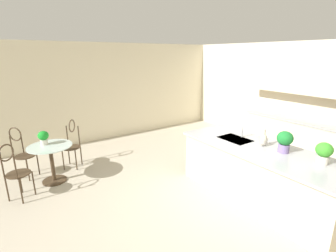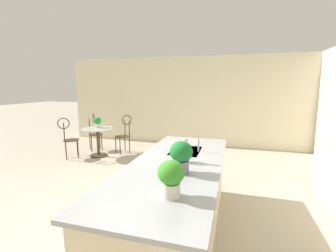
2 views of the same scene
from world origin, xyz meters
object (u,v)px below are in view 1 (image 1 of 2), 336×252
Objects in this scene: potted_plant_counter_far at (324,152)px; chair_toward_desk at (22,150)px; potted_plant_on_table at (43,137)px; vase_on_counter at (263,140)px; chair_near_window at (14,169)px; bistro_table at (52,160)px; potted_plant_counter_near at (285,140)px; chair_by_island at (72,142)px.

chair_toward_desk is at bearing -139.95° from potted_plant_counter_far.
vase_on_counter is at bearing 47.54° from potted_plant_on_table.
chair_toward_desk is 0.64m from potted_plant_on_table.
bistro_table is at bearing 119.38° from chair_near_window.
bistro_table is 2.56× the size of potted_plant_counter_far.
potted_plant_on_table is (-0.12, -0.07, 0.45)m from bistro_table.
potted_plant_counter_near is at bearing -175.53° from potted_plant_counter_far.
chair_toward_desk reaches higher than potted_plant_on_table.
bistro_table is at bearing -45.76° from chair_by_island.
vase_on_counter is at bearing 57.55° from chair_near_window.
chair_toward_desk is (-0.88, 0.19, 0.00)m from chair_near_window.
chair_near_window is 3.06× the size of potted_plant_counter_near.
potted_plant_on_table is at bearing 41.36° from chair_toward_desk.
potted_plant_counter_near reaches higher than bistro_table.
potted_plant_counter_far is (3.11, 3.54, 0.53)m from chair_near_window.
potted_plant_counter_far reaches higher than chair_near_window.
potted_plant_counter_near reaches higher than potted_plant_counter_far.
chair_by_island and chair_toward_desk have the same top height.
chair_by_island is 3.33× the size of potted_plant_counter_far.
potted_plant_on_table is (0.37, -0.58, 0.32)m from chair_by_island.
chair_toward_desk is 3.62× the size of vase_on_counter.
bistro_table is at bearing -131.83° from vase_on_counter.
potted_plant_counter_far is 0.90m from vase_on_counter.
chair_near_window is at bearing -49.44° from potted_plant_on_table.
bistro_table is at bearing -135.28° from potted_plant_counter_near.
vase_on_counter reaches higher than chair_near_window.
chair_near_window is 1.00× the size of chair_toward_desk.
bistro_table is at bearing 29.95° from potted_plant_on_table.
vase_on_counter reaches higher than bistro_table.
chair_by_island is 0.94m from chair_toward_desk.
potted_plant_counter_near is at bearing 53.80° from chair_near_window.
chair_toward_desk is (-0.53, -0.43, 0.13)m from bistro_table.
bistro_table is 0.77× the size of chair_toward_desk.
potted_plant_counter_near is at bearing 44.72° from bistro_table.
potted_plant_on_table is 0.79× the size of potted_plant_counter_near.
bistro_table is 3.88m from vase_on_counter.
potted_plant_counter_far reaches higher than bistro_table.
chair_by_island is at bearing 87.67° from chair_toward_desk.
chair_by_island is at bearing 126.81° from chair_near_window.
potted_plant_on_table is at bearing -132.46° from vase_on_counter.
chair_toward_desk is at bearing -92.33° from chair_by_island.
chair_by_island is at bearing -148.58° from potted_plant_counter_far.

